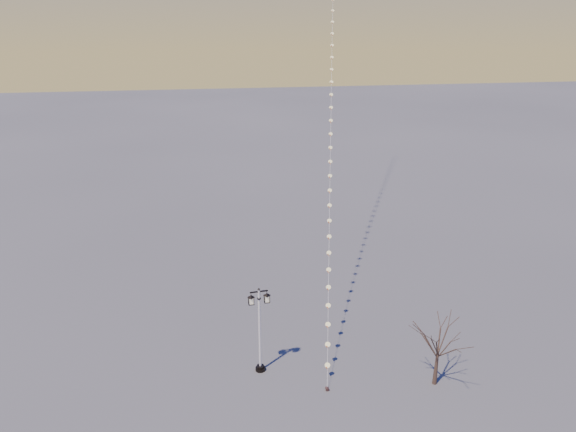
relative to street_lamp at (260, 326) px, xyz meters
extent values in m
plane|color=#4D4E4F|center=(1.24, -3.52, -3.15)|extent=(300.00, 300.00, 0.00)
cylinder|color=black|center=(0.00, 0.00, -3.06)|extent=(0.63, 0.63, 0.18)
cylinder|color=black|center=(0.00, 0.00, -2.89)|extent=(0.45, 0.45, 0.16)
cylinder|color=white|center=(0.00, 0.00, -0.16)|extent=(0.15, 0.15, 5.30)
cylinder|color=black|center=(0.00, 0.00, 1.87)|extent=(0.23, 0.23, 0.07)
cube|color=black|center=(0.00, 0.00, 2.33)|extent=(1.07, 0.16, 0.07)
sphere|color=black|center=(0.00, 0.00, 2.46)|extent=(0.16, 0.16, 0.16)
pyramid|color=black|center=(-0.47, -0.04, 2.16)|extent=(0.50, 0.50, 0.16)
cube|color=beige|center=(-0.47, -0.04, 1.81)|extent=(0.29, 0.29, 0.38)
cube|color=black|center=(-0.47, -0.04, 1.59)|extent=(0.34, 0.34, 0.05)
pyramid|color=black|center=(0.47, 0.04, 2.16)|extent=(0.50, 0.50, 0.16)
cube|color=beige|center=(0.47, 0.04, 1.81)|extent=(0.29, 0.29, 0.38)
cube|color=black|center=(0.47, 0.04, 1.59)|extent=(0.34, 0.34, 0.05)
cone|color=#382921|center=(10.10, -3.07, -1.99)|extent=(0.27, 0.27, 2.32)
cylinder|color=#301D1A|center=(3.62, -2.60, -3.04)|extent=(0.21, 0.21, 0.21)
cylinder|color=black|center=(3.62, -2.60, -3.01)|extent=(0.03, 0.03, 0.27)
cone|color=orange|center=(8.78, 18.60, 12.86)|extent=(0.09, 0.09, 0.30)
cylinder|color=white|center=(3.62, -2.60, -2.51)|extent=(0.02, 0.02, 0.85)
camera|label=1|loc=(-3.11, -28.20, 17.36)|focal=33.79mm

